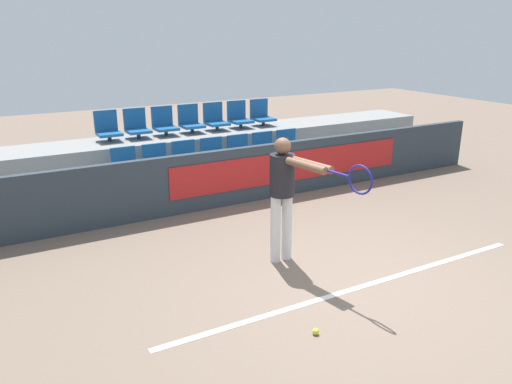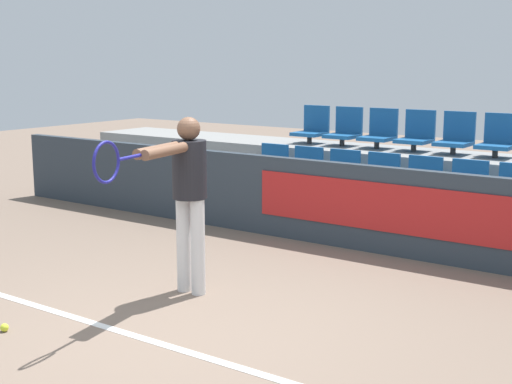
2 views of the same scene
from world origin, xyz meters
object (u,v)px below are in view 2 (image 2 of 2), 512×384
(stadium_chair_12, at_px, (498,139))
(tennis_player, at_px, (185,187))
(stadium_chair_2, at_px, (340,176))
(stadium_chair_5, at_px, (466,189))
(stadium_chair_1, at_px, (304,172))
(stadium_chair_0, at_px, (270,168))
(stadium_chair_10, at_px, (416,134))
(stadium_chair_9, at_px, (380,132))
(stadium_chair_4, at_px, (421,184))
(stadium_chair_8, at_px, (345,130))
(tennis_ball, at_px, (4,328))
(stadium_chair_11, at_px, (456,137))
(stadium_chair_7, at_px, (312,128))
(stadium_chair_3, at_px, (379,180))

(stadium_chair_12, bearing_deg, tennis_player, -109.54)
(stadium_chair_2, distance_m, stadium_chair_12, 2.00)
(stadium_chair_5, bearing_deg, stadium_chair_1, 180.00)
(stadium_chair_0, relative_size, stadium_chair_10, 1.00)
(stadium_chair_0, distance_m, stadium_chair_1, 0.53)
(stadium_chair_1, relative_size, stadium_chair_9, 1.00)
(stadium_chair_4, height_order, stadium_chair_5, same)
(stadium_chair_4, height_order, stadium_chair_10, stadium_chair_10)
(stadium_chair_9, xyz_separation_m, stadium_chair_10, (0.53, 0.00, 0.00))
(stadium_chair_12, xyz_separation_m, tennis_player, (-1.49, -4.20, -0.14))
(stadium_chair_2, xyz_separation_m, stadium_chair_5, (1.60, 0.00, 0.00))
(stadium_chair_8, xyz_separation_m, tennis_ball, (0.06, -5.72, -1.11))
(stadium_chair_11, height_order, tennis_ball, stadium_chair_11)
(stadium_chair_7, distance_m, stadium_chair_11, 2.14)
(stadium_chair_3, distance_m, stadium_chair_9, 1.31)
(tennis_player, bearing_deg, stadium_chair_12, 60.18)
(stadium_chair_3, xyz_separation_m, stadium_chair_8, (-1.07, 1.10, 0.46))
(stadium_chair_1, relative_size, tennis_ball, 8.18)
(stadium_chair_9, bearing_deg, stadium_chair_7, 180.00)
(stadium_chair_10, bearing_deg, stadium_chair_1, -134.24)
(stadium_chair_2, bearing_deg, stadium_chair_10, 64.04)
(stadium_chair_4, bearing_deg, stadium_chair_11, 90.00)
(stadium_chair_3, height_order, stadium_chair_10, stadium_chair_10)
(stadium_chair_7, xyz_separation_m, stadium_chair_10, (1.60, 0.00, 0.00))
(stadium_chair_0, height_order, tennis_player, tennis_player)
(stadium_chair_0, xyz_separation_m, tennis_ball, (0.59, -4.62, -0.65))
(stadium_chair_7, height_order, tennis_player, tennis_player)
(tennis_ball, bearing_deg, stadium_chair_9, 85.24)
(stadium_chair_7, height_order, stadium_chair_10, same)
(stadium_chair_2, bearing_deg, tennis_ball, -95.88)
(stadium_chair_7, xyz_separation_m, stadium_chair_8, (0.53, 0.00, 0.00))
(stadium_chair_0, xyz_separation_m, stadium_chair_1, (0.53, 0.00, 0.00))
(stadium_chair_3, bearing_deg, stadium_chair_11, 64.04)
(stadium_chair_1, relative_size, stadium_chair_11, 1.00)
(stadium_chair_0, distance_m, stadium_chair_11, 2.45)
(stadium_chair_9, height_order, tennis_player, tennis_player)
(stadium_chair_0, distance_m, stadium_chair_7, 1.19)
(stadium_chair_0, xyz_separation_m, stadium_chair_7, (0.00, 1.10, 0.46))
(stadium_chair_2, xyz_separation_m, stadium_chair_4, (1.07, 0.00, 0.00))
(stadium_chair_12, bearing_deg, stadium_chair_10, 180.00)
(stadium_chair_0, xyz_separation_m, stadium_chair_3, (1.60, 0.00, 0.00))
(stadium_chair_3, height_order, stadium_chair_8, stadium_chair_8)
(stadium_chair_4, bearing_deg, stadium_chair_7, 152.82)
(stadium_chair_8, bearing_deg, stadium_chair_3, -45.76)
(stadium_chair_1, bearing_deg, stadium_chair_3, 0.00)
(stadium_chair_4, relative_size, stadium_chair_8, 1.00)
(stadium_chair_4, xyz_separation_m, tennis_player, (-0.96, -3.10, 0.32))
(stadium_chair_9, relative_size, stadium_chair_10, 1.00)
(stadium_chair_5, relative_size, stadium_chair_11, 1.00)
(stadium_chair_8, distance_m, stadium_chair_9, 0.53)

